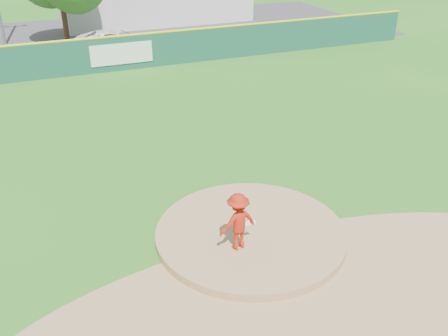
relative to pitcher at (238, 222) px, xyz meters
name	(u,v)px	position (x,y,z in m)	size (l,w,h in m)	color
ground	(250,237)	(0.68, 0.60, -1.08)	(120.00, 120.00, 0.00)	#286B19
pitchers_mound	(250,237)	(0.68, 0.60, -1.08)	(5.50, 5.50, 0.50)	#9E774C
pitching_rubber	(246,224)	(0.68, 0.90, -0.81)	(0.60, 0.15, 0.04)	white
infield_dirt_arc	(303,304)	(0.68, -2.40, -1.08)	(15.40, 15.40, 0.01)	#9E774C
parking_lot	(93,38)	(0.68, 27.60, -1.07)	(44.00, 16.00, 0.02)	#38383A
pitcher	(238,222)	(0.00, 0.00, 0.00)	(1.07, 0.62, 1.66)	#AD1F0E
van	(117,42)	(1.43, 22.26, -0.29)	(2.54, 5.52, 1.53)	white
fence_banners	(0,66)	(-5.61, 18.52, -0.08)	(16.64, 0.04, 1.20)	#60130D
outfield_fence	(117,52)	(0.68, 18.60, 0.01)	(40.00, 0.14, 2.07)	#164938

